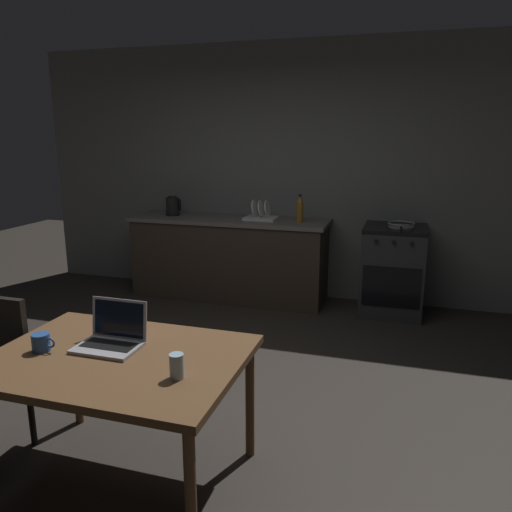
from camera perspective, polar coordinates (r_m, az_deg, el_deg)
ground_plane at (r=3.52m, az=-7.69°, el=-16.62°), size 12.00×12.00×0.00m
back_wall at (r=5.48m, az=6.36°, el=9.38°), size 6.40×0.10×2.73m
kitchen_counter at (r=5.50m, az=-3.04°, el=-0.20°), size 2.16×0.64×0.89m
stove_oven at (r=5.19m, az=15.37°, el=-1.58°), size 0.60×0.62×0.89m
dining_table at (r=2.63m, az=-15.59°, el=-12.19°), size 1.25×0.92×0.71m
laptop at (r=2.70m, az=-16.22°, el=-8.99°), size 0.32×0.25×0.23m
electric_kettle at (r=5.66m, az=-9.51°, el=5.65°), size 0.17×0.15×0.22m
bottle at (r=5.13m, az=5.04°, el=5.34°), size 0.07×0.07×0.29m
frying_pan at (r=5.06m, az=16.29°, el=3.45°), size 0.26×0.43×0.05m
coffee_mug at (r=2.76m, az=-23.36°, el=-9.06°), size 0.13×0.09×0.09m
drinking_glass at (r=2.30m, az=-9.06°, el=-12.33°), size 0.07×0.07×0.11m
dish_rack at (r=5.30m, az=0.57°, el=4.68°), size 0.34×0.26×0.21m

